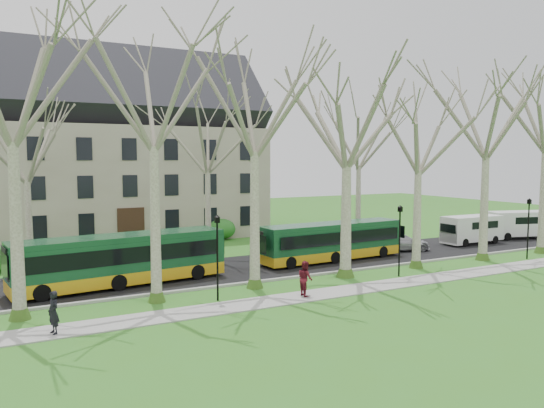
{
  "coord_description": "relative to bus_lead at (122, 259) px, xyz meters",
  "views": [
    {
      "loc": [
        -15.96,
        -25.8,
        7.25
      ],
      "look_at": [
        -0.75,
        3.0,
        4.44
      ],
      "focal_mm": 35.0,
      "sensor_mm": 36.0,
      "label": 1
    }
  ],
  "objects": [
    {
      "name": "building",
      "position": [
        3.64,
        19.6,
        6.52
      ],
      "size": [
        26.5,
        12.2,
        16.0
      ],
      "color": "gray",
      "rests_on": "ground"
    },
    {
      "name": "lamp_row",
      "position": [
        9.64,
        -5.4,
        1.03
      ],
      "size": [
        36.22,
        0.22,
        4.3
      ],
      "color": "black",
      "rests_on": "ground"
    },
    {
      "name": "van_a",
      "position": [
        29.33,
        1.11,
        -0.3
      ],
      "size": [
        5.44,
        2.06,
        2.36
      ],
      "primitive_type": null,
      "rotation": [
        0.0,
        0.0,
        -0.02
      ],
      "color": "silver",
      "rests_on": "road"
    },
    {
      "name": "bus_follow",
      "position": [
        14.75,
        0.6,
        -0.11
      ],
      "size": [
        11.08,
        2.88,
        2.74
      ],
      "primitive_type": null,
      "rotation": [
        0.0,
        0.0,
        0.05
      ],
      "color": "#134426",
      "rests_on": "road"
    },
    {
      "name": "tree_row_verge",
      "position": [
        9.64,
        -4.1,
        5.45
      ],
      "size": [
        49.0,
        7.0,
        14.0
      ],
      "color": "gray",
      "rests_on": "ground"
    },
    {
      "name": "pedestrian_b",
      "position": [
        7.99,
        -6.85,
        -0.56
      ],
      "size": [
        0.76,
        0.94,
        1.84
      ],
      "primitive_type": "imported",
      "rotation": [
        0.0,
        0.0,
        1.5
      ],
      "color": "#5A141F",
      "rests_on": "sidewalk"
    },
    {
      "name": "road",
      "position": [
        9.64,
        1.1,
        -1.52
      ],
      "size": [
        80.0,
        8.0,
        0.06
      ],
      "primitive_type": "cube",
      "color": "black",
      "rests_on": "ground"
    },
    {
      "name": "sedan",
      "position": [
        21.78,
        1.31,
        -0.83
      ],
      "size": [
        4.82,
        2.94,
        1.3
      ],
      "primitive_type": "imported",
      "rotation": [
        0.0,
        0.0,
        1.31
      ],
      "color": "#AEAFB3",
      "rests_on": "road"
    },
    {
      "name": "ground",
      "position": [
        9.64,
        -4.4,
        -1.55
      ],
      "size": [
        120.0,
        120.0,
        0.0
      ],
      "primitive_type": "plane",
      "color": "#367320",
      "rests_on": "ground"
    },
    {
      "name": "curb",
      "position": [
        9.64,
        -2.9,
        -1.48
      ],
      "size": [
        80.0,
        0.25,
        0.14
      ],
      "primitive_type": "cube",
      "color": "#A5A39E",
      "rests_on": "ground"
    },
    {
      "name": "tree_row_far",
      "position": [
        8.31,
        6.6,
        4.45
      ],
      "size": [
        33.0,
        7.0,
        12.0
      ],
      "color": "gray",
      "rests_on": "ground"
    },
    {
      "name": "hedges",
      "position": [
        4.98,
        9.6,
        -0.55
      ],
      "size": [
        30.6,
        8.6,
        2.0
      ],
      "color": "#1A5C23",
      "rests_on": "ground"
    },
    {
      "name": "bus_lead",
      "position": [
        0.0,
        0.0,
        0.0
      ],
      "size": [
        12.09,
        3.84,
        2.97
      ],
      "primitive_type": null,
      "rotation": [
        0.0,
        0.0,
        0.12
      ],
      "color": "#134426",
      "rests_on": "road"
    },
    {
      "name": "pedestrian_a",
      "position": [
        -4.32,
        -7.22,
        -0.6
      ],
      "size": [
        0.6,
        0.74,
        1.77
      ],
      "primitive_type": "imported",
      "rotation": [
        0.0,
        0.0,
        -1.26
      ],
      "color": "black",
      "rests_on": "sidewalk"
    },
    {
      "name": "van_b",
      "position": [
        35.45,
        1.25,
        -0.26
      ],
      "size": [
        5.95,
        3.54,
        2.44
      ],
      "primitive_type": null,
      "rotation": [
        0.0,
        0.0,
        -0.29
      ],
      "color": "silver",
      "rests_on": "road"
    },
    {
      "name": "sidewalk",
      "position": [
        9.64,
        -6.9,
        -1.52
      ],
      "size": [
        70.0,
        2.0,
        0.06
      ],
      "primitive_type": "cube",
      "color": "gray",
      "rests_on": "ground"
    }
  ]
}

